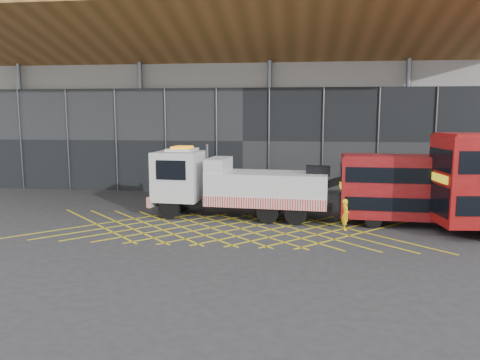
# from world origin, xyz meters

# --- Properties ---
(ground_plane) EXTENTS (120.00, 120.00, 0.00)m
(ground_plane) POSITION_xyz_m (0.00, 0.00, 0.00)
(ground_plane) COLOR #2B2B2E
(road_markings) EXTENTS (21.56, 7.16, 0.01)m
(road_markings) POSITION_xyz_m (2.40, 0.00, 0.01)
(road_markings) COLOR yellow
(road_markings) RESTS_ON ground_plane
(construction_building) EXTENTS (55.00, 23.97, 18.00)m
(construction_building) POSITION_xyz_m (1.92, 18.40, 8.98)
(construction_building) COLOR gray
(construction_building) RESTS_ON ground_plane
(recovery_truck) EXTENTS (12.15, 3.75, 4.22)m
(recovery_truck) POSITION_xyz_m (2.43, 2.73, 1.95)
(recovery_truck) COLOR black
(recovery_truck) RESTS_ON ground_plane
(bus_towed) EXTENTS (9.56, 2.67, 3.85)m
(bus_towed) POSITION_xyz_m (13.25, 1.82, 2.14)
(bus_towed) COLOR maroon
(bus_towed) RESTS_ON ground_plane
(worker) EXTENTS (0.41, 0.61, 1.64)m
(worker) POSITION_xyz_m (8.71, 0.44, 0.82)
(worker) COLOR yellow
(worker) RESTS_ON ground_plane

